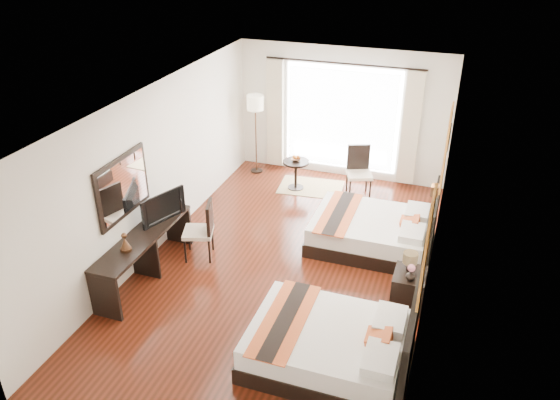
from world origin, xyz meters
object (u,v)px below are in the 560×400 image
(side_table, at_px, (296,175))
(nightstand, at_px, (408,289))
(fruit_bowl, at_px, (296,160))
(vase, at_px, (410,278))
(console_desk, at_px, (145,256))
(window_chair, at_px, (358,181))
(television, at_px, (160,206))
(bed_near, at_px, (334,345))
(floor_lamp, at_px, (255,108))
(desk_chair, at_px, (200,240))
(table_lamp, at_px, (410,259))
(bed_far, at_px, (376,231))

(side_table, bearing_deg, nightstand, -48.83)
(fruit_bowl, bearing_deg, vase, -50.11)
(fruit_bowl, bearing_deg, console_desk, -108.87)
(fruit_bowl, distance_m, window_chair, 1.35)
(nightstand, height_order, television, television)
(console_desk, distance_m, fruit_bowl, 3.99)
(vase, bearing_deg, television, 179.07)
(bed_near, xyz_separation_m, fruit_bowl, (-1.99, 4.65, 0.35))
(floor_lamp, bearing_deg, console_desk, -92.84)
(television, height_order, desk_chair, television)
(table_lamp, distance_m, vase, 0.28)
(side_table, bearing_deg, fruit_bowl, 118.11)
(television, distance_m, fruit_bowl, 3.47)
(table_lamp, xyz_separation_m, desk_chair, (-3.42, 0.07, -0.42))
(side_table, bearing_deg, table_lamp, -48.49)
(bed_near, relative_size, vase, 14.22)
(console_desk, height_order, side_table, console_desk)
(table_lamp, height_order, television, television)
(fruit_bowl, bearing_deg, bed_near, -66.86)
(nightstand, relative_size, table_lamp, 1.65)
(bed_near, xyz_separation_m, side_table, (-1.98, 4.64, 0.01))
(television, xyz_separation_m, fruit_bowl, (1.27, 3.21, -0.35))
(television, height_order, floor_lamp, floor_lamp)
(vase, bearing_deg, table_lamp, 101.18)
(nightstand, xyz_separation_m, table_lamp, (-0.03, 0.07, 0.46))
(side_table, height_order, window_chair, window_chair)
(bed_far, height_order, side_table, bed_far)
(nightstand, relative_size, window_chair, 0.54)
(bed_near, bearing_deg, fruit_bowl, 113.14)
(console_desk, xyz_separation_m, television, (0.02, 0.55, 0.62))
(bed_near, distance_m, vase, 1.59)
(table_lamp, bearing_deg, bed_near, -113.84)
(vase, distance_m, console_desk, 4.06)
(table_lamp, relative_size, side_table, 0.55)
(table_lamp, distance_m, fruit_bowl, 4.07)
(console_desk, bearing_deg, table_lamp, 10.14)
(bed_far, relative_size, television, 2.44)
(bed_far, bearing_deg, television, -154.93)
(nightstand, height_order, table_lamp, table_lamp)
(bed_far, bearing_deg, fruit_bowl, 139.51)
(desk_chair, bearing_deg, vase, 156.91)
(vase, xyz_separation_m, floor_lamp, (-3.82, 3.78, 0.91))
(desk_chair, height_order, floor_lamp, floor_lamp)
(vase, bearing_deg, nightstand, 94.51)
(side_table, relative_size, fruit_bowl, 3.11)
(window_chair, bearing_deg, side_table, -106.58)
(desk_chair, bearing_deg, side_table, -122.05)
(floor_lamp, bearing_deg, fruit_bowl, -25.16)
(bed_far, xyz_separation_m, side_table, (-1.98, 1.68, 0.01))
(table_lamp, bearing_deg, side_table, 131.51)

